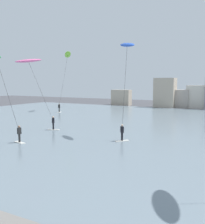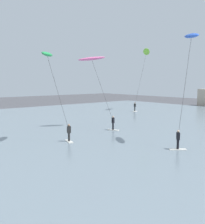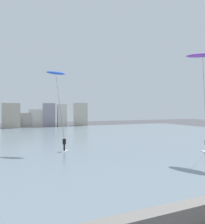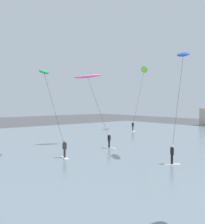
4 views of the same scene
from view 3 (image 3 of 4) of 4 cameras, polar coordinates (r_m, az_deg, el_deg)
seawall_barrier at (r=10.24m, az=21.01°, el=-25.31°), size 60.00×0.70×0.96m
water_bay at (r=34.30m, az=-11.86°, el=-7.57°), size 84.00×52.00×0.10m
far_shore_buildings at (r=61.87m, az=-17.97°, el=-1.22°), size 35.25×5.49×6.99m
kitesurfer_blue at (r=26.43m, az=-12.50°, el=8.21°), size 2.66×4.17×9.90m
kitesurfer_purple at (r=25.14m, az=25.97°, el=12.17°), size 3.06×3.79×11.06m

